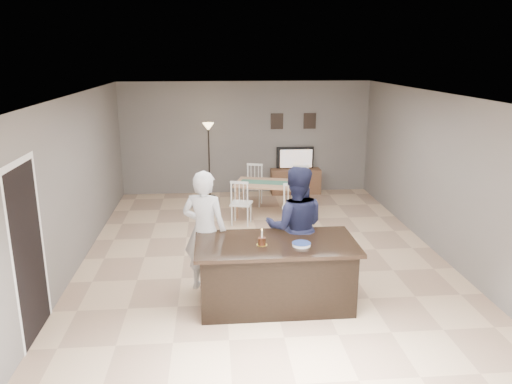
{
  "coord_description": "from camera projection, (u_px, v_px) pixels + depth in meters",
  "views": [
    {
      "loc": [
        -0.81,
        -7.96,
        3.31
      ],
      "look_at": [
        -0.13,
        -0.3,
        1.18
      ],
      "focal_mm": 35.0,
      "sensor_mm": 36.0,
      "label": 1
    }
  ],
  "objects": [
    {
      "name": "television",
      "position": [
        296.0,
        158.0,
        12.15
      ],
      "size": [
        0.91,
        0.12,
        0.53
      ],
      "primitive_type": "imported",
      "rotation": [
        0.0,
        0.0,
        3.14
      ],
      "color": "black",
      "rests_on": "tv_console"
    },
    {
      "name": "kitchen_island",
      "position": [
        276.0,
        273.0,
        6.74
      ],
      "size": [
        2.15,
        1.1,
        0.9
      ],
      "color": "black",
      "rests_on": "floor"
    },
    {
      "name": "floor_lamp",
      "position": [
        209.0,
        140.0,
        11.59
      ],
      "size": [
        0.27,
        0.27,
        1.78
      ],
      "color": "black",
      "rests_on": "floor"
    },
    {
      "name": "doorway",
      "position": [
        27.0,
        237.0,
        5.79
      ],
      "size": [
        0.0,
        2.1,
        2.65
      ],
      "color": "black",
      "rests_on": "floor"
    },
    {
      "name": "woman",
      "position": [
        205.0,
        231.0,
        7.07
      ],
      "size": [
        0.75,
        0.61,
        1.77
      ],
      "primitive_type": "imported",
      "rotation": [
        0.0,
        0.0,
        2.82
      ],
      "color": "silver",
      "rests_on": "floor"
    },
    {
      "name": "birthday_cake",
      "position": [
        262.0,
        241.0,
        6.51
      ],
      "size": [
        0.14,
        0.14,
        0.22
      ],
      "color": "gold",
      "rests_on": "kitchen_island"
    },
    {
      "name": "man",
      "position": [
        295.0,
        227.0,
        7.18
      ],
      "size": [
        0.96,
        0.79,
        1.8
      ],
      "primitive_type": "imported",
      "rotation": [
        0.0,
        0.0,
        3.01
      ],
      "color": "#191C38",
      "rests_on": "floor"
    },
    {
      "name": "dining_table",
      "position": [
        272.0,
        188.0,
        10.46
      ],
      "size": [
        1.84,
        2.03,
        0.93
      ],
      "rotation": [
        0.0,
        0.0,
        -0.27
      ],
      "color": "tan",
      "rests_on": "floor"
    },
    {
      "name": "picture_frames",
      "position": [
        293.0,
        121.0,
        12.04
      ],
      "size": [
        1.1,
        0.02,
        0.38
      ],
      "color": "black",
      "rests_on": "room_shell"
    },
    {
      "name": "plate_stack",
      "position": [
        301.0,
        244.0,
        6.49
      ],
      "size": [
        0.25,
        0.25,
        0.04
      ],
      "color": "white",
      "rests_on": "kitchen_island"
    },
    {
      "name": "room_shell",
      "position": [
        263.0,
        158.0,
        8.14
      ],
      "size": [
        8.0,
        8.0,
        8.0
      ],
      "color": "slate",
      "rests_on": "floor"
    },
    {
      "name": "tv_screen_glow",
      "position": [
        296.0,
        159.0,
        12.07
      ],
      "size": [
        0.78,
        0.0,
        0.78
      ],
      "primitive_type": "plane",
      "rotation": [
        1.57,
        0.0,
        3.14
      ],
      "color": "orange",
      "rests_on": "tv_console"
    },
    {
      "name": "floor",
      "position": [
        262.0,
        253.0,
        8.59
      ],
      "size": [
        8.0,
        8.0,
        0.0
      ],
      "primitive_type": "plane",
      "color": "tan",
      "rests_on": "ground"
    },
    {
      "name": "tv_console",
      "position": [
        296.0,
        181.0,
        12.23
      ],
      "size": [
        1.2,
        0.4,
        0.6
      ],
      "primitive_type": "cube",
      "color": "brown",
      "rests_on": "floor"
    }
  ]
}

